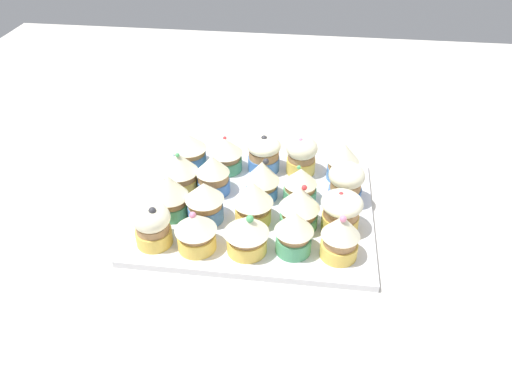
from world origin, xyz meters
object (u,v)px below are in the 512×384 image
(cupcake_1, at_px, (179,171))
(cupcake_4, at_px, (225,154))
(cupcake_10, at_px, (252,201))
(cupcake_8, at_px, (264,153))
(cupcake_0, at_px, (189,149))
(cupcake_3, at_px, (152,225))
(cupcake_7, at_px, (196,231))
(cupcake_9, at_px, (262,178))
(cupcake_17, at_px, (346,183))
(cupcake_6, at_px, (205,201))
(cupcake_12, at_px, (301,155))
(cupcake_15, at_px, (294,231))
(cupcake_13, at_px, (300,184))
(cupcake_14, at_px, (299,206))
(cupcake_18, at_px, (341,211))
(cupcake_5, at_px, (213,174))
(napkin, at_px, (346,348))
(cupcake_11, at_px, (248,233))
(cupcake_19, at_px, (340,236))
(cupcake_2, at_px, (170,195))
(baking_tray, at_px, (256,209))
(cupcake_16, at_px, (343,161))

(cupcake_1, xyz_separation_m, cupcake_4, (-0.07, 0.07, -0.01))
(cupcake_10, bearing_deg, cupcake_8, 179.06)
(cupcake_0, height_order, cupcake_3, cupcake_3)
(cupcake_4, distance_m, cupcake_7, 0.22)
(cupcake_9, distance_m, cupcake_17, 0.14)
(cupcake_6, relative_size, cupcake_8, 1.01)
(cupcake_12, xyz_separation_m, cupcake_15, (0.22, 0.00, 0.00))
(cupcake_13, xyz_separation_m, cupcake_14, (0.07, 0.00, 0.01))
(cupcake_18, bearing_deg, cupcake_5, -108.41)
(napkin, bearing_deg, cupcake_6, -134.16)
(napkin, bearing_deg, cupcake_14, -161.48)
(cupcake_11, distance_m, cupcake_14, 0.10)
(cupcake_18, bearing_deg, cupcake_7, -71.18)
(cupcake_10, height_order, cupcake_13, cupcake_10)
(cupcake_17, xyz_separation_m, cupcake_19, (0.14, -0.01, 0.00))
(cupcake_3, distance_m, cupcake_17, 0.33)
(cupcake_6, xyz_separation_m, cupcake_13, (-0.07, 0.15, -0.01))
(cupcake_3, relative_size, cupcake_5, 1.02)
(cupcake_2, xyz_separation_m, cupcake_7, (0.07, 0.06, -0.01))
(cupcake_4, xyz_separation_m, cupcake_7, (0.22, -0.01, 0.00))
(cupcake_6, distance_m, cupcake_11, 0.10)
(cupcake_8, distance_m, cupcake_9, 0.09)
(cupcake_0, xyz_separation_m, cupcake_2, (0.15, 0.00, 0.01))
(cupcake_0, relative_size, cupcake_15, 0.88)
(cupcake_6, distance_m, cupcake_14, 0.15)
(cupcake_9, bearing_deg, cupcake_12, 143.51)
(cupcake_4, bearing_deg, cupcake_6, -2.71)
(cupcake_1, xyz_separation_m, cupcake_9, (0.00, 0.15, -0.00))
(cupcake_13, bearing_deg, cupcake_10, -48.03)
(cupcake_8, distance_m, napkin, 0.41)
(cupcake_8, bearing_deg, cupcake_0, -88.82)
(cupcake_6, height_order, napkin, cupcake_6)
(cupcake_4, distance_m, cupcake_11, 0.23)
(cupcake_6, bearing_deg, cupcake_18, 91.16)
(cupcake_8, bearing_deg, cupcake_1, -59.27)
(cupcake_17, relative_size, cupcake_18, 1.07)
(baking_tray, relative_size, cupcake_10, 5.16)
(cupcake_11, xyz_separation_m, cupcake_14, (-0.07, 0.07, 0.01))
(cupcake_6, height_order, cupcake_11, cupcake_6)
(cupcake_1, relative_size, cupcake_13, 1.18)
(cupcake_6, relative_size, cupcake_17, 0.98)
(cupcake_5, distance_m, cupcake_16, 0.23)
(napkin, bearing_deg, cupcake_13, -165.44)
(cupcake_1, bearing_deg, baking_tray, 76.92)
(cupcake_1, height_order, cupcake_2, same)
(cupcake_1, xyz_separation_m, cupcake_15, (0.13, 0.21, -0.00))
(baking_tray, bearing_deg, cupcake_9, 166.91)
(cupcake_12, bearing_deg, cupcake_13, 1.98)
(cupcake_0, height_order, cupcake_12, cupcake_12)
(cupcake_7, height_order, cupcake_12, cupcake_12)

